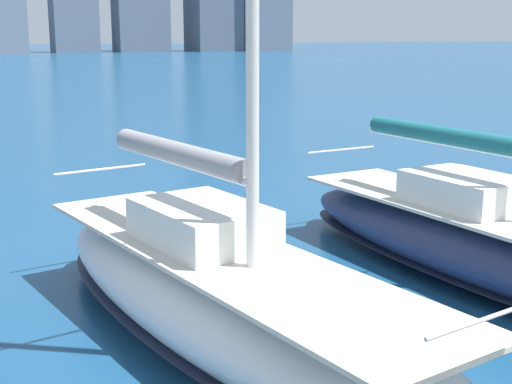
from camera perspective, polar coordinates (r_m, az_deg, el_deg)
name	(u,v)px	position (r m, az deg, el deg)	size (l,w,h in m)	color
sailboat_teal	(486,241)	(12.81, 17.91, -3.79)	(2.89, 9.50, 9.71)	navy
sailboat_grey	(223,293)	(9.69, -2.68, -8.09)	(3.57, 9.31, 9.68)	white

